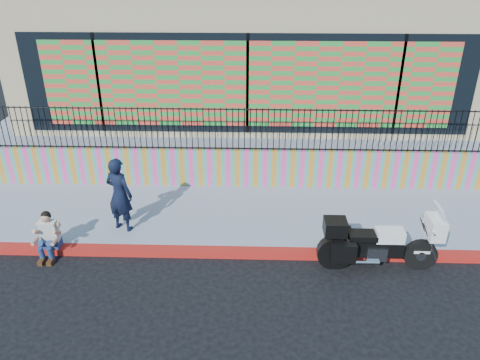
{
  "coord_description": "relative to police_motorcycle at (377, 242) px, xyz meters",
  "views": [
    {
      "loc": [
        0.18,
        -8.76,
        6.22
      ],
      "look_at": [
        -0.12,
        1.2,
        1.32
      ],
      "focal_mm": 35.0,
      "sensor_mm": 36.0,
      "label": 1
    }
  ],
  "objects": [
    {
      "name": "metal_fence",
      "position": [
        -2.84,
        3.6,
        1.19
      ],
      "size": [
        15.8,
        0.04,
        1.2
      ],
      "primitive_type": null,
      "color": "black",
      "rests_on": "mural_wall"
    },
    {
      "name": "storefront_building",
      "position": [
        -2.84,
        8.48,
        2.59
      ],
      "size": [
        14.0,
        8.06,
        4.0
      ],
      "color": "#C7B185",
      "rests_on": "elevated_platform"
    },
    {
      "name": "police_officer",
      "position": [
        -5.78,
        1.19,
        0.42
      ],
      "size": [
        0.79,
        0.66,
        1.85
      ],
      "primitive_type": "imported",
      "rotation": [
        0.0,
        0.0,
        2.77
      ],
      "color": "black",
      "rests_on": "sidewalk"
    },
    {
      "name": "police_motorcycle",
      "position": [
        0.0,
        0.0,
        0.0
      ],
      "size": [
        2.52,
        0.83,
        1.57
      ],
      "color": "black",
      "rests_on": "ground"
    },
    {
      "name": "sidewalk",
      "position": [
        -2.84,
        2.0,
        -0.58
      ],
      "size": [
        16.0,
        3.0,
        0.15
      ],
      "primitive_type": "cube",
      "color": "#9297AF",
      "rests_on": "ground"
    },
    {
      "name": "elevated_platform",
      "position": [
        -2.84,
        8.7,
        -0.03
      ],
      "size": [
        16.0,
        10.0,
        1.25
      ],
      "primitive_type": "cube",
      "color": "#9297AF",
      "rests_on": "ground"
    },
    {
      "name": "ground",
      "position": [
        -2.84,
        0.35,
        -0.66
      ],
      "size": [
        90.0,
        90.0,
        0.0
      ],
      "primitive_type": "plane",
      "color": "black",
      "rests_on": "ground"
    },
    {
      "name": "mural_wall",
      "position": [
        -2.84,
        3.6,
        0.04
      ],
      "size": [
        16.0,
        0.2,
        1.1
      ],
      "primitive_type": "cube",
      "color": "#FF4399",
      "rests_on": "sidewalk"
    },
    {
      "name": "seated_man",
      "position": [
        -7.2,
        0.18,
        -0.21
      ],
      "size": [
        0.54,
        0.71,
        1.06
      ],
      "color": "navy",
      "rests_on": "ground"
    },
    {
      "name": "red_curb",
      "position": [
        -2.84,
        0.35,
        -0.58
      ],
      "size": [
        16.0,
        0.3,
        0.15
      ],
      "primitive_type": "cube",
      "color": "#A60B1D",
      "rests_on": "ground"
    }
  ]
}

